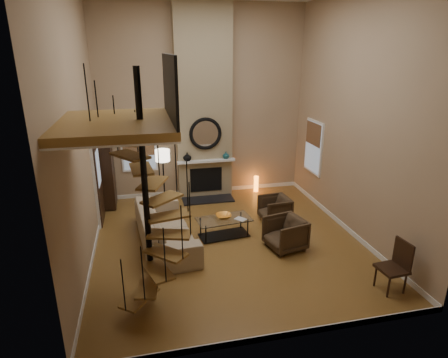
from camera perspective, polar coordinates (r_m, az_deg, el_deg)
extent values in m
cube|color=olive|center=(8.93, 0.57, -9.38)|extent=(6.00, 6.50, 0.01)
cube|color=tan|center=(11.14, -3.25, 11.31)|extent=(6.00, 0.02, 5.50)
cube|color=tan|center=(4.97, 9.19, 1.28)|extent=(6.00, 0.02, 5.50)
cube|color=tan|center=(7.88, -21.30, 6.81)|extent=(0.02, 6.50, 5.50)
cube|color=tan|center=(9.14, 19.48, 8.57)|extent=(0.02, 6.50, 5.50)
cube|color=white|center=(11.80, -3.00, -1.75)|extent=(6.00, 0.02, 0.12)
cube|color=white|center=(6.33, 7.78, -22.54)|extent=(6.00, 0.02, 0.12)
cube|color=white|center=(8.79, -19.11, -10.53)|extent=(0.02, 6.50, 0.12)
cube|color=white|center=(9.94, 17.73, -6.83)|extent=(0.02, 6.50, 0.12)
cube|color=#958361|center=(10.95, -3.09, 11.19)|extent=(1.60, 0.38, 5.50)
cube|color=black|center=(11.20, -2.42, -3.13)|extent=(1.50, 0.60, 0.04)
cube|color=black|center=(11.28, -2.72, -0.09)|extent=(0.95, 0.02, 0.72)
cube|color=white|center=(11.02, -2.70, 2.72)|extent=(1.70, 0.18, 0.06)
torus|color=black|center=(10.88, -2.82, 6.85)|extent=(0.94, 0.10, 0.94)
cylinder|color=white|center=(10.89, -2.83, 6.87)|extent=(0.80, 0.01, 0.80)
imported|color=black|center=(10.94, -5.59, 3.37)|extent=(0.24, 0.24, 0.25)
imported|color=#16494F|center=(11.13, 0.30, 3.64)|extent=(0.20, 0.20, 0.21)
cube|color=white|center=(11.19, -12.80, 4.91)|extent=(1.02, 0.04, 1.52)
cube|color=#8C9EB2|center=(11.16, -12.80, 4.88)|extent=(0.90, 0.01, 1.40)
cube|color=brown|center=(11.10, -12.88, 5.91)|extent=(0.90, 0.01, 0.98)
cube|color=white|center=(11.08, 13.41, 4.72)|extent=(0.04, 1.02, 1.52)
cube|color=#8C9EB2|center=(11.07, 13.29, 4.71)|extent=(0.01, 0.90, 1.40)
cube|color=brown|center=(10.97, 13.37, 6.66)|extent=(0.01, 0.90, 0.63)
cube|color=white|center=(10.04, -18.61, -0.54)|extent=(0.06, 1.05, 2.16)
cube|color=black|center=(10.04, -18.40, -0.66)|extent=(0.05, 0.90, 2.05)
cube|color=#8C9EB2|center=(9.91, -18.48, 1.66)|extent=(0.01, 0.60, 0.90)
cube|color=olive|center=(5.95, -15.96, 8.00)|extent=(1.70, 2.20, 0.12)
cube|color=white|center=(5.96, -15.90, 7.29)|extent=(1.70, 2.20, 0.03)
cube|color=black|center=(5.88, -8.24, 13.63)|extent=(0.04, 2.20, 0.94)
cylinder|color=black|center=(6.25, -11.80, -2.32)|extent=(0.10, 0.10, 4.02)
cube|color=olive|center=(6.84, -12.65, -17.11)|extent=(0.71, 0.78, 0.04)
cylinder|color=black|center=(6.36, -15.01, -15.29)|extent=(0.02, 0.02, 0.94)
cube|color=olive|center=(6.63, -11.39, -15.56)|extent=(0.46, 0.77, 0.04)
cylinder|color=black|center=(6.08, -12.18, -13.82)|extent=(0.02, 0.02, 0.94)
cube|color=olive|center=(6.50, -9.98, -13.50)|extent=(0.55, 0.79, 0.04)
cylinder|color=black|center=(5.97, -8.97, -11.35)|extent=(0.02, 0.02, 0.94)
cube|color=olive|center=(6.45, -8.82, -11.01)|extent=(0.75, 0.74, 0.04)
cylinder|color=black|center=(6.02, -6.39, -8.10)|extent=(0.02, 0.02, 0.94)
cube|color=olive|center=(6.46, -8.26, -8.29)|extent=(0.79, 0.53, 0.04)
cylinder|color=black|center=(6.20, -5.19, -4.57)|extent=(0.02, 0.02, 0.94)
cube|color=olive|center=(6.51, -8.44, -5.55)|extent=(0.77, 0.48, 0.04)
cylinder|color=black|center=(6.43, -5.57, -1.22)|extent=(0.02, 0.02, 0.94)
cube|color=olive|center=(6.54, -9.33, -2.97)|extent=(0.77, 0.72, 0.04)
cylinder|color=black|center=(6.62, -7.30, 1.71)|extent=(0.02, 0.02, 0.94)
cube|color=olive|center=(6.54, -10.74, -0.62)|extent=(0.58, 0.79, 0.04)
cylinder|color=black|center=(6.73, -9.95, 4.17)|extent=(0.02, 0.02, 0.94)
cube|color=olive|center=(6.49, -12.41, 1.50)|extent=(0.41, 0.75, 0.04)
cylinder|color=black|center=(6.71, -13.06, 6.21)|extent=(0.02, 0.02, 0.94)
cube|color=olive|center=(6.36, -14.04, 3.47)|extent=(0.68, 0.79, 0.04)
cylinder|color=black|center=(6.56, -16.10, 7.98)|extent=(0.02, 0.02, 0.94)
cube|color=olive|center=(6.18, -15.33, 5.40)|extent=(0.80, 0.64, 0.04)
cylinder|color=black|center=(6.28, -18.58, 9.69)|extent=(0.02, 0.02, 0.94)
cube|color=olive|center=(5.96, -16.01, 7.42)|extent=(0.72, 0.34, 0.04)
cylinder|color=black|center=(5.92, -19.97, 11.58)|extent=(0.02, 0.02, 0.94)
cube|color=black|center=(10.97, -17.33, 0.68)|extent=(0.39, 0.82, 1.84)
imported|color=tan|center=(8.81, -9.03, -7.11)|extent=(1.36, 2.90, 0.82)
imported|color=#3D2D1C|center=(9.82, 8.04, -4.48)|extent=(0.77, 0.75, 0.66)
imported|color=#3D2D1C|center=(8.63, 9.66, -8.05)|extent=(0.94, 0.93, 0.72)
cube|color=silver|center=(8.95, 0.00, -6.10)|extent=(1.34, 0.78, 0.02)
cube|color=black|center=(9.14, 0.00, -8.46)|extent=(1.22, 0.67, 0.02)
cylinder|color=black|center=(8.72, -2.76, -8.47)|extent=(0.04, 0.04, 0.47)
cylinder|color=black|center=(9.04, 3.61, -7.44)|extent=(0.04, 0.04, 0.47)
cylinder|color=black|center=(9.09, -3.58, -7.26)|extent=(0.04, 0.04, 0.47)
cylinder|color=black|center=(9.40, 2.56, -6.32)|extent=(0.04, 0.04, 0.47)
imported|color=orange|center=(8.97, -0.07, -5.64)|extent=(0.37, 0.37, 0.09)
imported|color=gray|center=(8.89, 2.43, -6.16)|extent=(0.31, 0.32, 0.02)
cylinder|color=black|center=(10.75, -8.86, -4.35)|extent=(0.35, 0.35, 0.03)
cylinder|color=black|center=(10.47, -9.07, -0.41)|extent=(0.04, 0.04, 1.51)
cylinder|color=#F2E5C6|center=(10.25, -9.29, 3.55)|extent=(0.39, 0.39, 0.31)
cylinder|color=orange|center=(11.85, 4.87, -0.72)|extent=(0.14, 0.14, 0.50)
cube|color=black|center=(7.72, 24.04, -12.32)|extent=(0.51, 0.51, 0.05)
cube|color=black|center=(7.72, 25.47, -10.31)|extent=(0.08, 0.45, 0.56)
cylinder|color=black|center=(7.62, 23.64, -14.74)|extent=(0.04, 0.04, 0.45)
cylinder|color=black|center=(7.84, 25.70, -14.06)|extent=(0.04, 0.04, 0.45)
cylinder|color=black|center=(7.84, 21.92, -13.47)|extent=(0.04, 0.04, 0.45)
cylinder|color=black|center=(8.06, 23.97, -12.85)|extent=(0.04, 0.04, 0.45)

